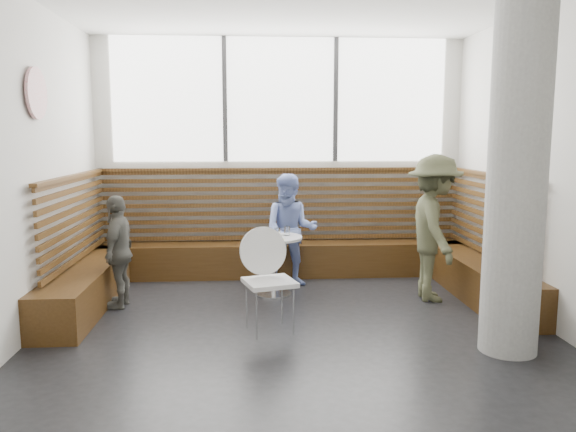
{
  "coord_description": "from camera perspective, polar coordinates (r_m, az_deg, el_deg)",
  "views": [
    {
      "loc": [
        -0.43,
        -5.24,
        1.9
      ],
      "look_at": [
        0.0,
        1.0,
        1.0
      ],
      "focal_mm": 35.0,
      "sensor_mm": 36.0,
      "label": 1
    }
  ],
  "objects": [
    {
      "name": "cafe_table",
      "position": [
        6.7,
        -1.52,
        -3.79
      ],
      "size": [
        0.69,
        0.69,
        0.71
      ],
      "color": "silver",
      "rests_on": "ground"
    },
    {
      "name": "cafe_chair",
      "position": [
        5.51,
        -1.91,
        -5.54
      ],
      "size": [
        0.48,
        0.47,
        1.0
      ],
      "rotation": [
        0.0,
        0.0,
        0.29
      ],
      "color": "white",
      "rests_on": "ground"
    },
    {
      "name": "plate_near",
      "position": [
        6.78,
        -2.95,
        -1.84
      ],
      "size": [
        0.2,
        0.2,
        0.01
      ],
      "primitive_type": "cylinder",
      "color": "white",
      "rests_on": "cafe_table"
    },
    {
      "name": "glass_right",
      "position": [
        6.71,
        -0.11,
        -1.52
      ],
      "size": [
        0.07,
        0.07,
        0.11
      ],
      "primitive_type": "cylinder",
      "color": "white",
      "rests_on": "cafe_table"
    },
    {
      "name": "menu_card",
      "position": [
        6.43,
        -1.22,
        -2.43
      ],
      "size": [
        0.21,
        0.17,
        0.0
      ],
      "primitive_type": "cube",
      "rotation": [
        0.0,
        0.0,
        -0.28
      ],
      "color": "#A5C64C",
      "rests_on": "cafe_table"
    },
    {
      "name": "plate_far",
      "position": [
        6.75,
        -1.29,
        -1.88
      ],
      "size": [
        0.21,
        0.21,
        0.01
      ],
      "primitive_type": "cylinder",
      "color": "white",
      "rests_on": "cafe_table"
    },
    {
      "name": "child_back",
      "position": [
        7.09,
        0.26,
        -1.46
      ],
      "size": [
        0.76,
        0.63,
        1.42
      ],
      "primitive_type": "imported",
      "rotation": [
        0.0,
        0.0,
        -0.15
      ],
      "color": "#798DD2",
      "rests_on": "ground"
    },
    {
      "name": "concrete_column",
      "position": [
        5.17,
        22.27,
        4.25
      ],
      "size": [
        0.5,
        0.5,
        3.2
      ],
      "primitive_type": "cylinder",
      "color": "gray",
      "rests_on": "ground"
    },
    {
      "name": "wall_art",
      "position": [
        6.0,
        -24.2,
        11.3
      ],
      "size": [
        0.03,
        0.5,
        0.5
      ],
      "primitive_type": "cylinder",
      "rotation": [
        0.0,
        1.57,
        0.0
      ],
      "color": "white",
      "rests_on": "room"
    },
    {
      "name": "room",
      "position": [
        5.27,
        0.74,
        4.94
      ],
      "size": [
        5.0,
        5.0,
        3.2
      ],
      "color": "silver",
      "rests_on": "ground"
    },
    {
      "name": "glass_left",
      "position": [
        6.59,
        -3.37,
        -1.75
      ],
      "size": [
        0.06,
        0.06,
        0.1
      ],
      "primitive_type": "cylinder",
      "color": "white",
      "rests_on": "cafe_table"
    },
    {
      "name": "adult_man",
      "position": [
        6.68,
        14.63,
        -1.16
      ],
      "size": [
        0.7,
        1.13,
        1.69
      ],
      "primitive_type": "imported",
      "rotation": [
        0.0,
        0.0,
        1.5
      ],
      "color": "#484B32",
      "rests_on": "ground"
    },
    {
      "name": "booth",
      "position": [
        7.18,
        -0.42,
        -3.8
      ],
      "size": [
        5.0,
        2.5,
        1.44
      ],
      "color": "#3A240E",
      "rests_on": "ground"
    },
    {
      "name": "glass_mid",
      "position": [
        6.6,
        -1.07,
        -1.69
      ],
      "size": [
        0.07,
        0.07,
        0.11
      ],
      "primitive_type": "cylinder",
      "color": "white",
      "rests_on": "cafe_table"
    },
    {
      "name": "child_left",
      "position": [
        6.5,
        -16.82,
        -3.46
      ],
      "size": [
        0.37,
        0.76,
        1.25
      ],
      "primitive_type": "imported",
      "rotation": [
        0.0,
        0.0,
        -1.65
      ],
      "color": "#595851",
      "rests_on": "ground"
    }
  ]
}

